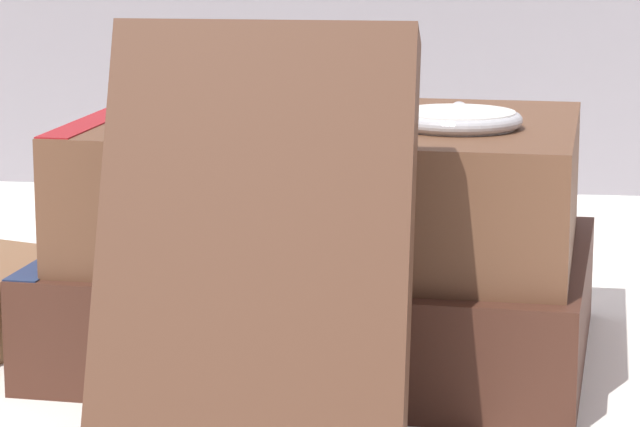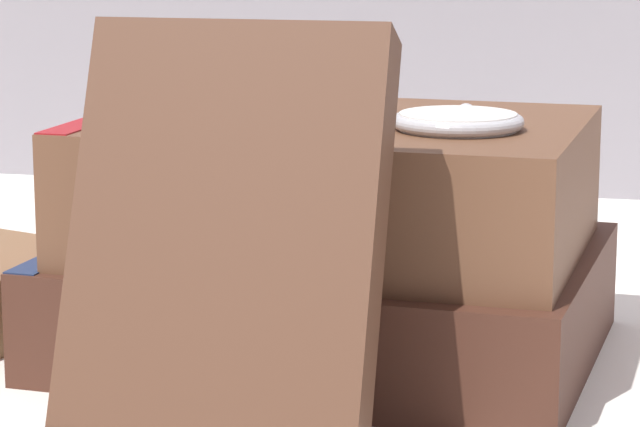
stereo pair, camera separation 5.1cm
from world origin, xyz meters
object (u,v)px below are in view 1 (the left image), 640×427
reading_glasses (334,254)px  book_flat_top (316,184)px  book_leaning_front (255,269)px  book_flat_bottom (311,299)px  pocket_watch (457,119)px

reading_glasses → book_flat_top: bearing=-80.1°
book_flat_top → book_leaning_front: bearing=-87.6°
book_flat_bottom → pocket_watch: bearing=-15.3°
book_leaning_front → reading_glasses: book_leaning_front is taller
pocket_watch → reading_glasses: pocket_watch is taller
book_flat_bottom → pocket_watch: 0.09m
book_flat_bottom → book_flat_top: (0.00, -0.00, 0.04)m
book_leaning_front → book_flat_bottom: bearing=89.6°
book_leaning_front → pocket_watch: book_leaning_front is taller
book_flat_top → pocket_watch: pocket_watch is taller
pocket_watch → reading_glasses: (-0.06, 0.17, -0.09)m
book_flat_bottom → book_flat_top: bearing=-47.1°
book_flat_bottom → reading_glasses: bearing=98.1°
pocket_watch → reading_glasses: 0.21m
book_flat_top → book_flat_bottom: bearing=131.8°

